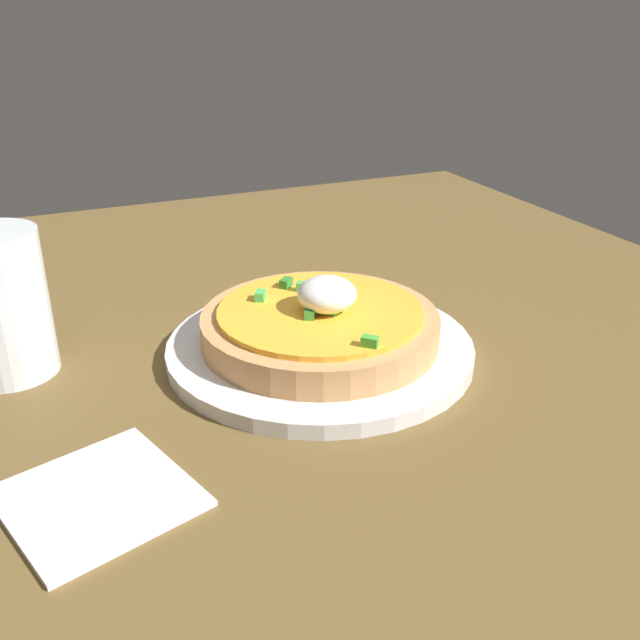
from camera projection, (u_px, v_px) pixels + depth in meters
dining_table at (293, 319)px, 71.79cm from camera, size 92.94×88.43×2.41cm
plate at (320, 348)px, 61.92cm from camera, size 26.36×26.36×1.30cm
pizza at (320, 324)px, 60.95cm from camera, size 20.29×20.29×5.96cm
cup_near at (1, 312)px, 57.22cm from camera, size 7.62×7.62×12.07cm
napkin at (98, 497)px, 44.40cm from camera, size 13.29×13.29×0.40cm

